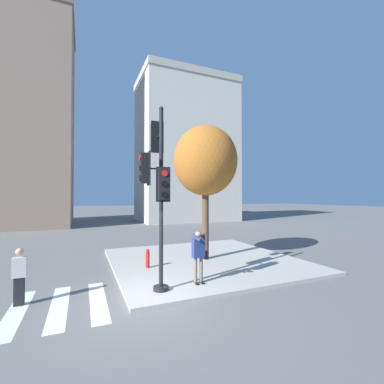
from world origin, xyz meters
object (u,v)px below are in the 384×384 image
Objects in this scene: traffic_signal_pole at (157,180)px; pedestrian_distant at (19,275)px; street_tree at (205,161)px; person_photographer at (199,252)px; fire_hydrant at (148,258)px.

pedestrian_distant is (-3.64, 0.74, -2.64)m from traffic_signal_pole.
street_tree reaches higher than pedestrian_distant.
street_tree is at bearing 43.96° from traffic_signal_pole.
fire_hydrant is at bearing 114.18° from person_photographer.
person_photographer is at bearing -7.10° from pedestrian_distant.
traffic_signal_pole reaches higher than person_photographer.
fire_hydrant is at bearing 82.56° from traffic_signal_pole.
person_photographer is 4.80m from street_tree.
street_tree reaches higher than person_photographer.
traffic_signal_pole is 3.61× the size of pedestrian_distant.
street_tree reaches higher than fire_hydrant.
person_photographer is 2.30× the size of fire_hydrant.
pedestrian_distant is (-5.09, 0.63, -0.32)m from person_photographer.
street_tree is (3.11, 3.00, 1.12)m from traffic_signal_pole.
street_tree is (6.76, 2.26, 3.76)m from pedestrian_distant.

